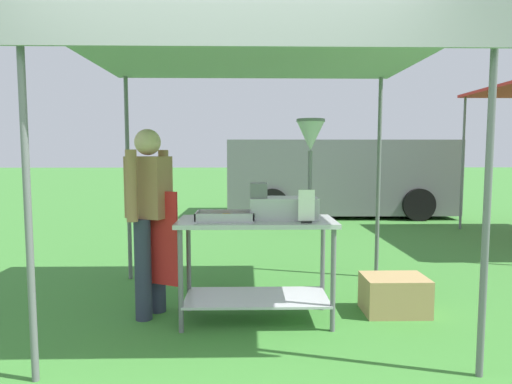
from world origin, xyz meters
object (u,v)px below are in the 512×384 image
supply_crate (394,295)px  donut_tray (225,217)px  donut_cart (256,249)px  donut_fryer (289,185)px  van_grey (336,176)px  menu_sign (306,209)px  vendor (150,212)px  stall_canopy (256,56)px

supply_crate → donut_tray: bearing=-172.9°
donut_cart → supply_crate: size_ratio=2.37×
donut_cart → donut_fryer: donut_fryer is taller
donut_fryer → van_grey: 6.54m
menu_sign → van_grey: bearing=76.4°
vendor → supply_crate: bearing=0.4°
donut_tray → van_grey: van_grey is taller
vendor → supply_crate: 2.25m
donut_fryer → supply_crate: 1.36m
donut_fryer → van_grey: size_ratio=0.17×
donut_cart → donut_tray: (-0.26, -0.04, 0.27)m
vendor → donut_tray: bearing=-14.6°
donut_fryer → van_grey: van_grey is taller
stall_canopy → vendor: 1.59m
stall_canopy → donut_tray: 1.35m
donut_cart → menu_sign: 0.56m
stall_canopy → menu_sign: bearing=-35.9°
stall_canopy → donut_cart: (0.00, -0.10, -1.60)m
menu_sign → vendor: size_ratio=0.16×
stall_canopy → van_grey: bearing=72.5°
donut_cart → vendor: size_ratio=0.80×
donut_tray → van_grey: (2.23, 6.39, -0.01)m
stall_canopy → vendor: (-0.91, 0.03, -1.30)m
menu_sign → van_grey: 6.72m
donut_tray → donut_fryer: (0.54, 0.08, 0.26)m
donut_tray → vendor: size_ratio=0.29×
van_grey → donut_fryer: bearing=-105.0°
donut_fryer → supply_crate: (0.94, 0.10, -0.98)m
donut_fryer → supply_crate: size_ratio=1.51×
donut_tray → menu_sign: size_ratio=1.81×
stall_canopy → menu_sign: stall_canopy is taller
donut_tray → vendor: vendor is taller
stall_canopy → van_grey: size_ratio=0.60×
donut_tray → menu_sign: menu_sign is taller
donut_cart → van_grey: (1.97, 6.35, 0.27)m
supply_crate → donut_cart: bearing=-173.2°
van_grey → vendor: bearing=-114.8°
stall_canopy → donut_tray: bearing=-152.4°
donut_cart → donut_tray: donut_tray is taller
vendor → supply_crate: (2.13, 0.01, -0.74)m
vendor → donut_fryer: bearing=-4.3°
menu_sign → donut_cart: bearing=154.7°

